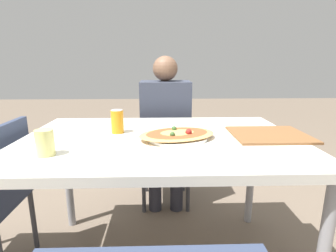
# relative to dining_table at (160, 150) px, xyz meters

# --- Properties ---
(dining_table) EXTENTS (1.39, 0.94, 0.77)m
(dining_table) POSITION_rel_dining_table_xyz_m (0.00, 0.00, 0.00)
(dining_table) COLOR silver
(dining_table) RESTS_ON ground_plane
(chair_far_seated) EXTENTS (0.40, 0.40, 0.84)m
(chair_far_seated) POSITION_rel_dining_table_xyz_m (0.04, 0.80, -0.23)
(chair_far_seated) COLOR #2D3851
(chair_far_seated) RESTS_ON ground_plane
(person_seated) EXTENTS (0.37, 0.29, 1.18)m
(person_seated) POSITION_rel_dining_table_xyz_m (0.04, 0.69, -0.01)
(person_seated) COLOR #2D2D38
(person_seated) RESTS_ON ground_plane
(pizza_main) EXTENTS (0.45, 0.37, 0.06)m
(pizza_main) POSITION_rel_dining_table_xyz_m (0.08, -0.03, 0.09)
(pizza_main) COLOR white
(pizza_main) RESTS_ON dining_table
(soda_can) EXTENTS (0.07, 0.07, 0.12)m
(soda_can) POSITION_rel_dining_table_xyz_m (-0.23, 0.09, 0.13)
(soda_can) COLOR orange
(soda_can) RESTS_ON dining_table
(drink_glass) EXTENTS (0.07, 0.07, 0.11)m
(drink_glass) POSITION_rel_dining_table_xyz_m (-0.46, -0.25, 0.12)
(drink_glass) COLOR #E0DB7F
(drink_glass) RESTS_ON dining_table
(serving_tray) EXTENTS (0.38, 0.32, 0.01)m
(serving_tray) POSITION_rel_dining_table_xyz_m (0.56, 0.01, 0.07)
(serving_tray) COLOR brown
(serving_tray) RESTS_ON dining_table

